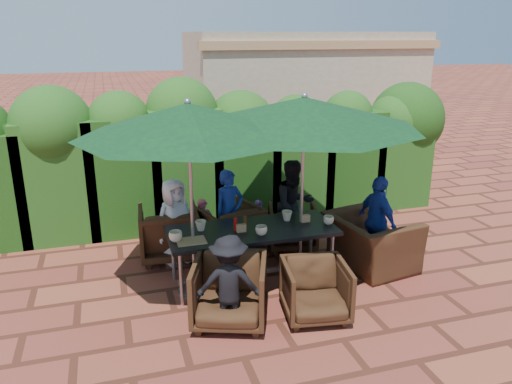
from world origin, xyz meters
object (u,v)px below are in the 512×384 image
object	(u,v)px
chair_near_left	(230,288)
chair_end_right	(371,234)
umbrella_right	(304,113)
chair_far_mid	(229,228)
dining_table	(252,234)
chair_near_right	(316,288)
chair_far_right	(293,225)
chair_far_left	(169,230)
umbrella_left	(188,120)

from	to	relation	value
chair_near_left	chair_end_right	bearing A→B (deg)	39.66
umbrella_right	chair_far_mid	distance (m)	2.14
dining_table	chair_near_right	distance (m)	1.19
chair_near_right	chair_end_right	world-z (taller)	chair_end_right
chair_near_left	chair_end_right	size ratio (longest dim) A/B	0.74
chair_far_mid	chair_near_right	size ratio (longest dim) A/B	1.14
umbrella_right	chair_far_right	world-z (taller)	umbrella_right
chair_far_left	chair_near_right	world-z (taller)	chair_far_left
chair_far_mid	chair_end_right	distance (m)	2.05
umbrella_left	chair_far_mid	distance (m)	2.16
chair_far_mid	chair_far_left	bearing A→B (deg)	-26.37
umbrella_left	chair_far_left	size ratio (longest dim) A/B	3.12
dining_table	chair_near_left	xyz separation A→B (m)	(-0.52, -0.87, -0.25)
chair_near_right	chair_near_left	bearing A→B (deg)	178.02
chair_near_right	chair_far_left	bearing A→B (deg)	132.51
dining_table	chair_far_left	bearing A→B (deg)	131.79
chair_end_right	chair_far_left	bearing A→B (deg)	57.60
chair_far_mid	chair_far_right	world-z (taller)	chair_far_mid
umbrella_right	umbrella_left	bearing A→B (deg)	-175.13
umbrella_left	chair_near_left	world-z (taller)	umbrella_left
umbrella_left	umbrella_right	world-z (taller)	same
chair_far_left	chair_far_mid	distance (m)	0.88
chair_near_left	chair_near_right	bearing A→B (deg)	8.91
chair_far_left	chair_end_right	bearing A→B (deg)	161.48
umbrella_left	chair_far_mid	size ratio (longest dim) A/B	3.14
chair_end_right	dining_table	bearing A→B (deg)	78.45
dining_table	chair_near_left	size ratio (longest dim) A/B	2.59
chair_far_right	chair_far_left	bearing A→B (deg)	9.48
umbrella_right	chair_far_left	size ratio (longest dim) A/B	3.52
umbrella_left	chair_far_mid	world-z (taller)	umbrella_left
dining_table	chair_far_mid	world-z (taller)	chair_far_mid
chair_near_right	umbrella_left	bearing A→B (deg)	150.42
umbrella_right	chair_near_right	xyz separation A→B (m)	(-0.25, -1.11, -1.84)
chair_far_mid	chair_near_right	distance (m)	2.04
chair_far_mid	chair_near_right	bearing A→B (deg)	88.95
umbrella_left	chair_near_left	xyz separation A→B (m)	(0.26, -0.80, -1.79)
umbrella_right	chair_end_right	bearing A→B (deg)	-6.38
dining_table	chair_far_mid	xyz separation A→B (m)	(-0.09, 0.91, -0.25)
umbrella_left	umbrella_right	size ratio (longest dim) A/B	0.89
dining_table	chair_near_right	xyz separation A→B (m)	(0.46, -1.05, -0.30)
umbrella_left	chair_far_left	bearing A→B (deg)	98.59
chair_far_mid	chair_near_left	xyz separation A→B (m)	(-0.43, -1.78, -0.00)
umbrella_left	chair_far_right	bearing A→B (deg)	29.48
chair_far_left	chair_far_mid	bearing A→B (deg)	174.38
dining_table	chair_near_right	bearing A→B (deg)	-66.57
dining_table	umbrella_right	bearing A→B (deg)	4.48
umbrella_right	chair_far_right	size ratio (longest dim) A/B	4.07
chair_near_right	dining_table	bearing A→B (deg)	122.33
chair_far_mid	umbrella_right	bearing A→B (deg)	116.21
chair_far_left	chair_near_left	distance (m)	1.98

